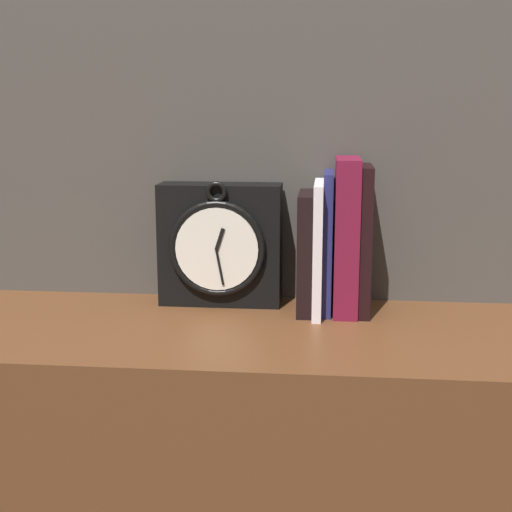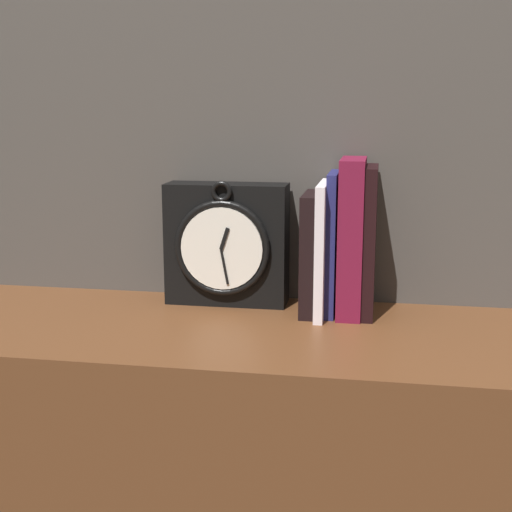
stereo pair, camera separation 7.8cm
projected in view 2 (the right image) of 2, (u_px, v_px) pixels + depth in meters
The scene contains 7 objects.
wall_back at pixel (278, 22), 1.21m from camera, with size 6.00×0.05×2.60m.
clock at pixel (226, 244), 1.23m from camera, with size 0.21×0.08×0.22m.
book_slot0_black at pixel (311, 253), 1.18m from camera, with size 0.03×0.12×0.20m.
book_slot1_white at pixel (322, 249), 1.17m from camera, with size 0.01×0.14×0.22m.
book_slot2_navy at pixel (332, 243), 1.17m from camera, with size 0.02×0.12×0.23m.
book_slot3_maroon at pixel (351, 237), 1.16m from camera, with size 0.04×0.13×0.26m.
book_slot4_black at pixel (370, 241), 1.16m from camera, with size 0.02×0.12×0.24m.
Camera 2 is at (0.18, -1.04, 1.16)m, focal length 50.00 mm.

